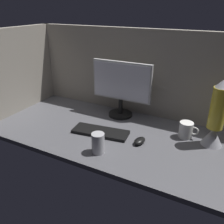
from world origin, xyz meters
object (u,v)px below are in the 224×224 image
Objects in this scene: keyboard at (100,132)px; lava_lamp at (216,119)px; mouse at (140,141)px; mug_steel at (98,143)px; monitor at (121,86)px; mug_ceramic_white at (186,130)px.

lava_lamp is at bearing 8.30° from keyboard.
mouse is 46.20cm from lava_lamp.
lava_lamp reaches higher than mug_steel.
monitor is 38.68cm from keyboard.
lava_lamp is (15.72, -1.18, 11.86)cm from mug_ceramic_white.
mug_steel is at bearing -120.90° from mouse.
lava_lamp reaches higher than mouse.
mug_ceramic_white is 57.43cm from mug_steel.
monitor reaches higher than lava_lamp.
mug_steel is (9.99, -19.76, 5.09)cm from keyboard.
monitor reaches higher than mug_steel.
mug_steel reaches higher than mouse.
mouse is 0.24× the size of lava_lamp.
monitor is 55.23cm from mug_steel.
mug_ceramic_white is at bearing 44.67° from mug_steel.
lava_lamp is (39.07, 19.25, 15.41)cm from mouse.
mug_steel is 69.68cm from lava_lamp.
monitor reaches higher than mouse.
monitor is 1.23× the size of keyboard.
monitor is 47.21cm from mouse.
mouse is at bearing -138.81° from mug_ceramic_white.
keyboard is 71.17cm from lava_lamp.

